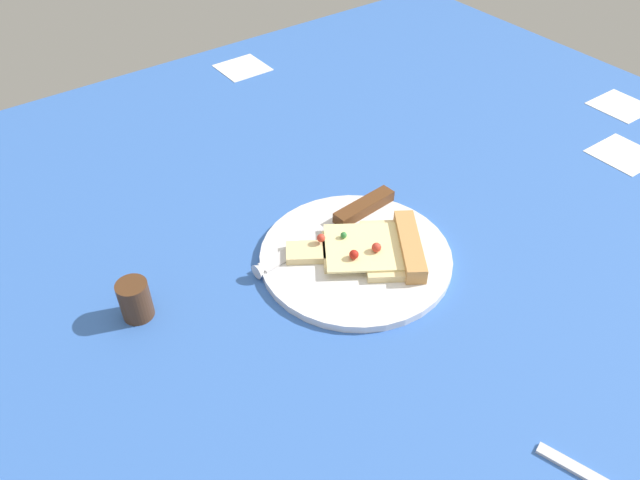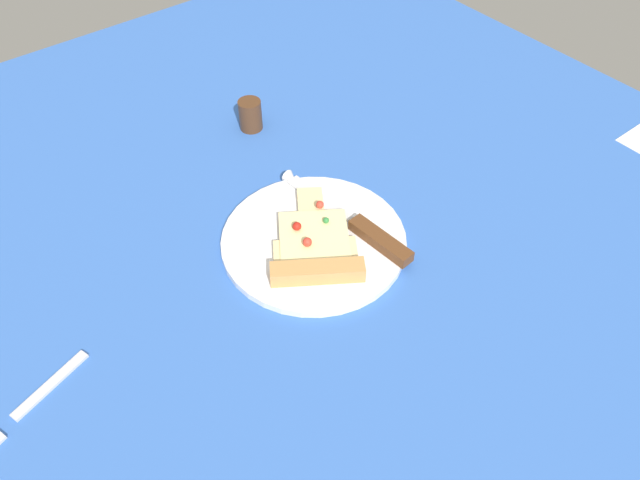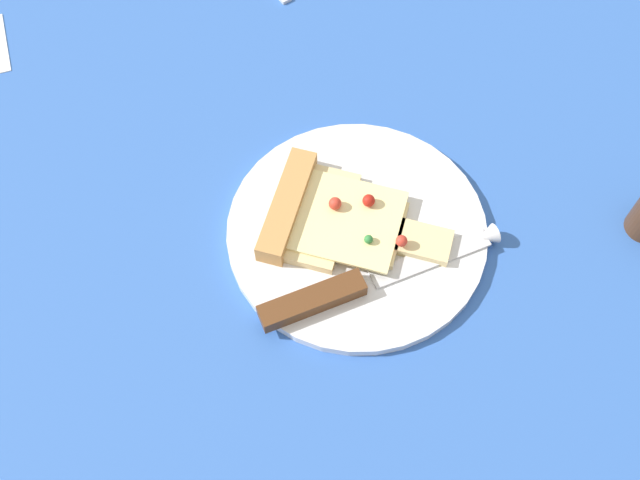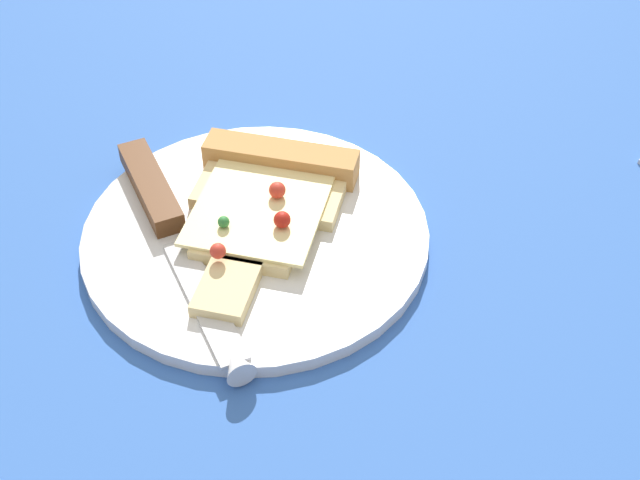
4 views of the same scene
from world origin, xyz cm
name	(u,v)px [view 2 (image 2 of 4)]	position (x,y,z in cm)	size (l,w,h in cm)	color
ground_plane	(281,285)	(0.00, 0.03, -1.50)	(150.47, 150.47, 3.00)	#3360B7
plate	(314,241)	(-7.12, -2.09, 0.53)	(25.20, 25.20, 1.06)	silver
pizza_slice	(315,248)	(-5.67, 0.05, 1.86)	(16.15, 18.80, 2.54)	beige
knife	(356,224)	(-12.97, -0.15, 1.67)	(4.13, 24.09, 2.45)	silver
pepper_shaker	(250,115)	(-15.05, -29.12, 2.55)	(3.75, 3.75, 5.11)	#4C2D19
fork	(24,408)	(32.96, -2.02, 0.40)	(15.12, 6.36, 0.80)	silver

